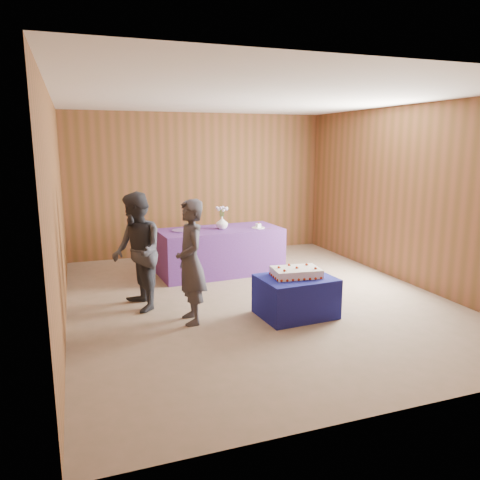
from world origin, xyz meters
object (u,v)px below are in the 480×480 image
cake_table (296,296)px  sheet_cake (296,272)px  serving_table (220,251)px  guest_left (191,262)px  vase (222,223)px  guest_right (137,252)px

cake_table → sheet_cake: sheet_cake is taller
cake_table → serving_table: 2.23m
guest_left → sheet_cake: bearing=81.4°
vase → guest_left: (-1.01, -1.96, -0.10)m
sheet_cake → vase: (-0.29, 2.16, 0.30)m
cake_table → guest_right: 2.10m
cake_table → vase: vase is taller
sheet_cake → guest_right: (-1.84, 0.86, 0.21)m
cake_table → serving_table: bearing=94.3°
serving_table → guest_right: size_ratio=1.30×
serving_table → sheet_cake: size_ratio=3.08×
cake_table → guest_right: size_ratio=0.59×
guest_left → guest_right: bearing=-140.6°
serving_table → guest_right: guest_right is taller
cake_table → serving_table: (-0.31, 2.20, 0.12)m
sheet_cake → guest_left: (-1.29, 0.20, 0.20)m
serving_table → guest_right: (-1.52, -1.31, 0.39)m
cake_table → guest_right: (-1.82, 0.89, 0.52)m
cake_table → guest_left: 1.40m
guest_right → cake_table: bearing=54.9°
serving_table → vase: 0.48m
vase → guest_left: guest_left is taller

